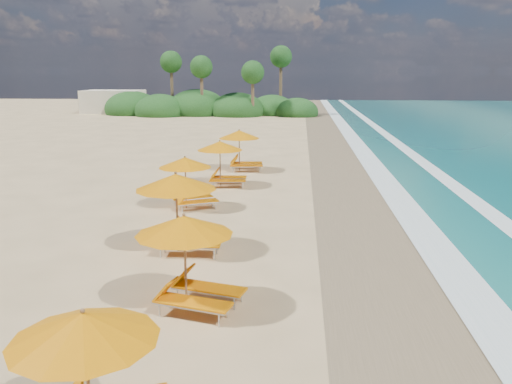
{
  "coord_description": "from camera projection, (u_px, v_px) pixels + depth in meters",
  "views": [
    {
      "loc": [
        1.43,
        -16.96,
        5.13
      ],
      "look_at": [
        0.0,
        0.0,
        1.2
      ],
      "focal_mm": 36.84,
      "sensor_mm": 36.0,
      "label": 1
    }
  ],
  "objects": [
    {
      "name": "station_4",
      "position": [
        224.0,
        160.0,
        23.79
      ],
      "size": [
        2.36,
        2.2,
        2.11
      ],
      "rotation": [
        0.0,
        0.0,
        0.06
      ],
      "color": "olive",
      "rests_on": "ground"
    },
    {
      "name": "beach_building",
      "position": [
        114.0,
        102.0,
        65.83
      ],
      "size": [
        7.0,
        5.0,
        2.8
      ],
      "primitive_type": "cube",
      "color": "beige",
      "rests_on": "ground"
    },
    {
      "name": "station_0",
      "position": [
        99.0,
        368.0,
        7.19
      ],
      "size": [
        2.69,
        2.66,
        2.06
      ],
      "rotation": [
        0.0,
        0.0,
        0.4
      ],
      "color": "olive",
      "rests_on": "ground"
    },
    {
      "name": "ground",
      "position": [
        256.0,
        227.0,
        17.74
      ],
      "size": [
        160.0,
        160.0,
        0.0
      ],
      "primitive_type": "plane",
      "color": "tan",
      "rests_on": "ground"
    },
    {
      "name": "station_1",
      "position": [
        192.0,
        256.0,
        11.38
      ],
      "size": [
        2.69,
        2.6,
        2.17
      ],
      "rotation": [
        0.0,
        0.0,
        -0.26
      ],
      "color": "olive",
      "rests_on": "ground"
    },
    {
      "name": "station_2",
      "position": [
        183.0,
        207.0,
        15.07
      ],
      "size": [
        2.56,
        2.37,
        2.36
      ],
      "rotation": [
        0.0,
        0.0,
        0.02
      ],
      "color": "olive",
      "rests_on": "ground"
    },
    {
      "name": "station_3",
      "position": [
        190.0,
        179.0,
        19.92
      ],
      "size": [
        2.68,
        2.68,
        2.04
      ],
      "rotation": [
        0.0,
        0.0,
        0.46
      ],
      "color": "olive",
      "rests_on": "ground"
    },
    {
      "name": "treeline",
      "position": [
        205.0,
        107.0,
        62.52
      ],
      "size": [
        25.8,
        8.8,
        9.74
      ],
      "color": "#163D14",
      "rests_on": "ground"
    },
    {
      "name": "station_5",
      "position": [
        243.0,
        147.0,
        27.49
      ],
      "size": [
        2.51,
        2.36,
        2.19
      ],
      "rotation": [
        0.0,
        0.0,
        0.1
      ],
      "color": "olive",
      "rests_on": "ground"
    },
    {
      "name": "wet_sand",
      "position": [
        376.0,
        229.0,
        17.41
      ],
      "size": [
        4.0,
        160.0,
        0.01
      ],
      "primitive_type": "cube",
      "color": "#8C7653",
      "rests_on": "ground"
    },
    {
      "name": "surf_foam",
      "position": [
        460.0,
        231.0,
        17.19
      ],
      "size": [
        4.0,
        160.0,
        0.01
      ],
      "color": "white",
      "rests_on": "ground"
    }
  ]
}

